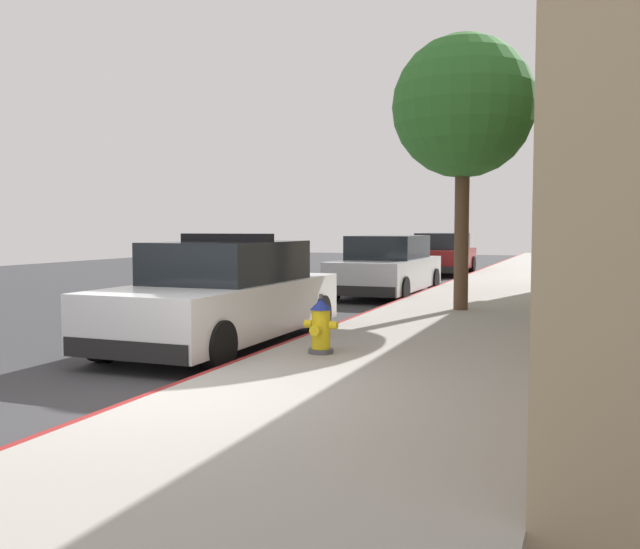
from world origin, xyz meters
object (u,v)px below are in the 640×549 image
parked_car_dark_far (442,255)px  fire_hydrant (321,326)px  street_tree (463,108)px  police_cruiser (225,296)px  parked_car_silver_ahead (387,267)px

parked_car_dark_far → fire_hydrant: (2.09, -18.09, -0.22)m
street_tree → parked_car_dark_far: bearing=103.0°
street_tree → fire_hydrant: bearing=-98.6°
police_cruiser → parked_car_dark_far: 17.12m
police_cruiser → street_tree: 6.22m
parked_car_silver_ahead → fire_hydrant: size_ratio=6.37×
parked_car_silver_ahead → fire_hydrant: parked_car_silver_ahead is taller
police_cruiser → parked_car_silver_ahead: bearing=88.9°
parked_car_dark_far → street_tree: size_ratio=0.91×
parked_car_silver_ahead → parked_car_dark_far: size_ratio=1.00×
parked_car_silver_ahead → street_tree: bearing=-56.1°
police_cruiser → fire_hydrant: size_ratio=6.37×
fire_hydrant → street_tree: size_ratio=0.14×
parked_car_silver_ahead → street_tree: size_ratio=0.91×
parked_car_silver_ahead → fire_hydrant: 9.44m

